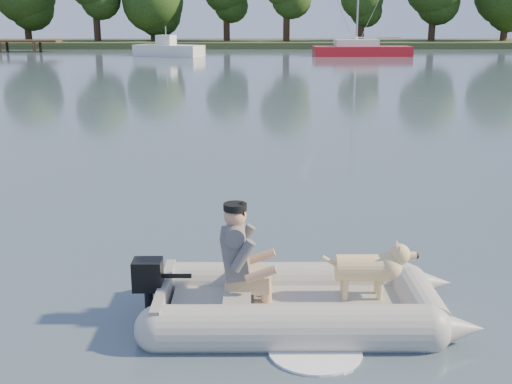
{
  "coord_description": "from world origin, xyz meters",
  "views": [
    {
      "loc": [
        0.19,
        -6.72,
        3.27
      ],
      "look_at": [
        0.25,
        2.32,
        0.75
      ],
      "focal_mm": 45.0,
      "sensor_mm": 36.0,
      "label": 1
    }
  ],
  "objects_px": {
    "dinghy": "(303,268)",
    "motorboat": "(168,42)",
    "dog": "(362,272)",
    "sailboat": "(361,50)",
    "man": "(237,250)"
  },
  "relations": [
    {
      "from": "man",
      "to": "dog",
      "type": "height_order",
      "value": "man"
    },
    {
      "from": "man",
      "to": "dog",
      "type": "distance_m",
      "value": 1.39
    },
    {
      "from": "dog",
      "to": "motorboat",
      "type": "xyz_separation_m",
      "value": [
        -7.87,
        45.97,
        0.58
      ]
    },
    {
      "from": "dinghy",
      "to": "motorboat",
      "type": "relative_size",
      "value": 0.78
    },
    {
      "from": "sailboat",
      "to": "motorboat",
      "type": "bearing_deg",
      "value": 178.75
    },
    {
      "from": "man",
      "to": "motorboat",
      "type": "xyz_separation_m",
      "value": [
        -6.5,
        45.97,
        0.31
      ]
    },
    {
      "from": "motorboat",
      "to": "sailboat",
      "type": "height_order",
      "value": "sailboat"
    },
    {
      "from": "motorboat",
      "to": "sailboat",
      "type": "bearing_deg",
      "value": 23.32
    },
    {
      "from": "dog",
      "to": "sailboat",
      "type": "height_order",
      "value": "sailboat"
    },
    {
      "from": "dog",
      "to": "motorboat",
      "type": "relative_size",
      "value": 0.17
    },
    {
      "from": "dog",
      "to": "motorboat",
      "type": "bearing_deg",
      "value": 99.81
    },
    {
      "from": "man",
      "to": "motorboat",
      "type": "relative_size",
      "value": 0.19
    },
    {
      "from": "dog",
      "to": "sailboat",
      "type": "xyz_separation_m",
      "value": [
        7.57,
        46.04,
        -0.06
      ]
    },
    {
      "from": "man",
      "to": "sailboat",
      "type": "xyz_separation_m",
      "value": [
        8.94,
        46.04,
        -0.32
      ]
    },
    {
      "from": "dinghy",
      "to": "man",
      "type": "distance_m",
      "value": 0.74
    }
  ]
}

